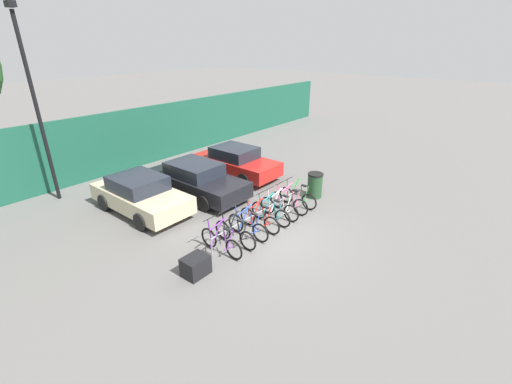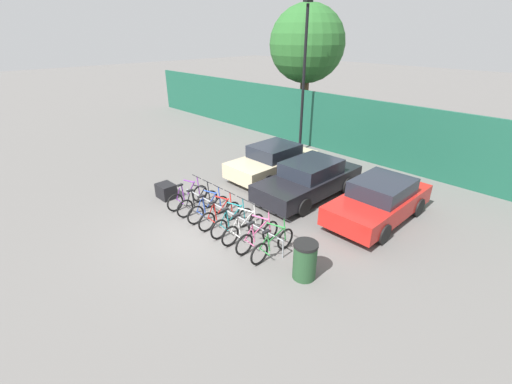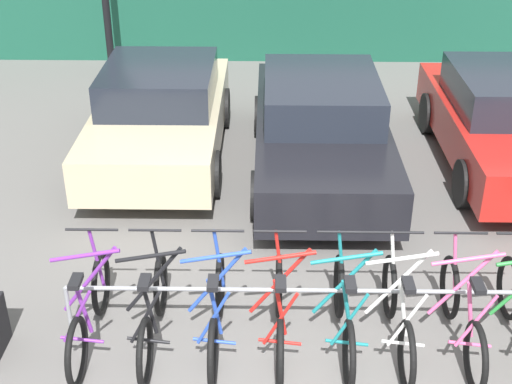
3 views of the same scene
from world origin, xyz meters
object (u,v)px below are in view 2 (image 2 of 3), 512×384
Objects in this scene: bicycle_pink at (258,236)px; bicycle_black at (198,203)px; bicycle_green at (273,245)px; trash_bin at (305,260)px; cargo_crate at (166,191)px; bicycle_red at (220,215)px; lamp_post at (304,73)px; bicycle_white at (243,228)px; bicycle_teal at (232,222)px; car_black at (309,179)px; tree_behind_hoarding at (307,45)px; bicycle_purple at (188,197)px; bike_rack at (228,213)px; car_red at (379,200)px; car_beige at (273,161)px; bicycle_blue at (209,209)px.

bicycle_black is at bearing -176.69° from bicycle_pink.
bicycle_green is 1.20m from trash_bin.
cargo_crate is at bearing -174.59° from bicycle_black.
lamp_post is at bearing 111.39° from bicycle_red.
bicycle_teal is at bearing 176.29° from bicycle_white.
bicycle_red and bicycle_white have the same top height.
bicycle_teal is at bearing -89.96° from car_black.
tree_behind_hoarding is (-7.70, 10.77, 4.68)m from bicycle_green.
car_black is at bearing 88.77° from bicycle_teal.
car_black is at bearing 56.31° from bicycle_purple.
car_red is (3.08, 3.95, 0.19)m from bike_rack.
car_black is at bearing -47.26° from lamp_post.
bicycle_teal is 0.41× the size of car_beige.
car_black is at bearing 126.91° from trash_bin.
car_black reaches higher than bike_rack.
bicycle_purple and bicycle_red have the same top height.
car_beige is at bearing 177.73° from car_red.
car_beige is (-4.09, 4.30, 0.31)m from bicycle_green.
bicycle_teal is 0.24× the size of tree_behind_hoarding.
bicycle_black is 8.95m from lamp_post.
bicycle_black and bicycle_blue have the same top height.
lamp_post is at bearing 113.90° from bike_rack.
bicycle_teal is 4.90m from car_beige.
bicycle_white is at bearing -56.34° from car_beige.
trash_bin is (2.93, -3.91, -0.17)m from car_black.
car_beige is (-0.49, 4.30, 0.31)m from bicycle_black.
bicycle_blue is 0.61m from bicycle_red.
car_red reaches higher than trash_bin.
car_black and car_red have the same top height.
bicycle_black is at bearing 178.73° from bicycle_teal.
bicycle_green is at bearing -0.53° from bicycle_red.
car_beige is (-1.11, 4.30, 0.31)m from bicycle_blue.
trash_bin is at bearing -5.45° from bicycle_white.
tree_behind_hoarding is at bearing 117.68° from bicycle_teal.
bicycle_black is at bearing 176.18° from bicycle_blue.
trash_bin is at bearing -4.82° from bicycle_blue.
bicycle_purple is 1.00× the size of bicycle_pink.
bike_rack is at bearing 5.00° from bicycle_black.
car_beige reaches higher than bicycle_green.
bicycle_purple is at bearing -175.97° from bike_rack.
bicycle_teal is at bearing -0.71° from bicycle_black.
bicycle_blue is (-0.87, -0.15, -0.12)m from bike_rack.
bicycle_red is 0.24× the size of tree_behind_hoarding.
car_beige is 8.61m from tree_behind_hoarding.
bicycle_pink is 5.54m from car_beige.
car_beige reaches higher than bicycle_purple.
bike_rack is 3.71m from car_black.
car_beige is at bearing -60.81° from tree_behind_hoarding.
bicycle_white is 2.44× the size of cargo_crate.
lamp_post reaches higher than car_red.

